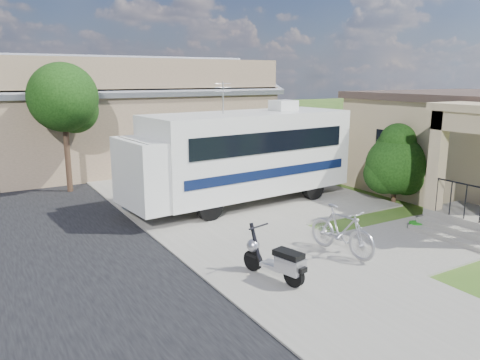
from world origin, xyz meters
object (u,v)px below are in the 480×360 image
scooter (277,261)px  garden_hose (416,226)px  shrub (396,162)px  motorhome (241,153)px  bicycle (342,233)px

scooter → garden_hose: 5.31m
shrub → scooter: shrub is taller
garden_hose → motorhome: bearing=120.6°
scooter → bicycle: size_ratio=0.84×
scooter → shrub: bearing=10.5°
bicycle → motorhome: bearing=78.8°
motorhome → shrub: 5.09m
shrub → bicycle: 5.63m
shrub → motorhome: bearing=152.3°
scooter → bicycle: 2.15m
motorhome → garden_hose: 5.67m
motorhome → scooter: 6.17m
motorhome → shrub: (4.50, -2.36, -0.33)m
bicycle → garden_hose: (3.12, 0.43, -0.48)m
motorhome → garden_hose: motorhome is taller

